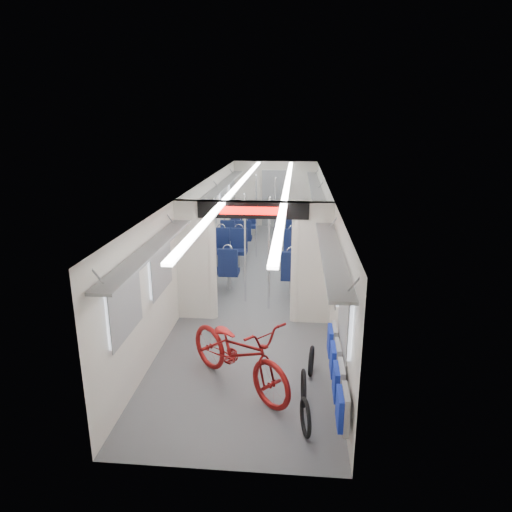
# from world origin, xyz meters

# --- Properties ---
(carriage) EXTENTS (12.00, 12.02, 2.31)m
(carriage) POSITION_xyz_m (0.00, -0.27, 1.50)
(carriage) COLOR #515456
(carriage) RESTS_ON ground
(bicycle) EXTENTS (2.02, 1.96, 1.10)m
(bicycle) POSITION_xyz_m (0.01, -4.33, 0.55)
(bicycle) COLOR maroon
(bicycle) RESTS_ON ground
(flip_bench) EXTENTS (0.12, 2.07, 0.47)m
(flip_bench) POSITION_xyz_m (1.35, -4.76, 0.58)
(flip_bench) COLOR gray
(flip_bench) RESTS_ON carriage
(bike_hoop_a) EXTENTS (0.15, 0.49, 0.49)m
(bike_hoop_a) POSITION_xyz_m (0.95, -5.32, 0.22)
(bike_hoop_a) COLOR black
(bike_hoop_a) RESTS_ON ground
(bike_hoop_b) EXTENTS (0.07, 0.51, 0.51)m
(bike_hoop_b) POSITION_xyz_m (0.93, -4.71, 0.23)
(bike_hoop_b) COLOR black
(bike_hoop_b) RESTS_ON ground
(bike_hoop_c) EXTENTS (0.11, 0.47, 0.47)m
(bike_hoop_c) POSITION_xyz_m (1.05, -3.94, 0.21)
(bike_hoop_c) COLOR black
(bike_hoop_c) RESTS_ON ground
(seat_bay_near_left) EXTENTS (0.91, 2.07, 1.10)m
(seat_bay_near_left) POSITION_xyz_m (-0.93, 0.39, 0.54)
(seat_bay_near_left) COLOR #0D163B
(seat_bay_near_left) RESTS_ON ground
(seat_bay_near_right) EXTENTS (0.93, 2.15, 1.12)m
(seat_bay_near_right) POSITION_xyz_m (0.93, 0.27, 0.55)
(seat_bay_near_right) COLOR #0D163B
(seat_bay_near_right) RESTS_ON ground
(seat_bay_far_left) EXTENTS (0.88, 1.93, 1.05)m
(seat_bay_far_left) POSITION_xyz_m (-0.93, 3.40, 0.52)
(seat_bay_far_left) COLOR #0D163B
(seat_bay_far_left) RESTS_ON ground
(seat_bay_far_right) EXTENTS (0.90, 2.00, 1.08)m
(seat_bay_far_right) POSITION_xyz_m (0.94, 3.62, 0.53)
(seat_bay_far_right) COLOR #0D163B
(seat_bay_far_right) RESTS_ON ground
(stanchion_near_left) EXTENTS (0.04, 0.04, 2.30)m
(stanchion_near_left) POSITION_xyz_m (-0.25, -1.14, 1.15)
(stanchion_near_left) COLOR silver
(stanchion_near_left) RESTS_ON ground
(stanchion_near_right) EXTENTS (0.05, 0.05, 2.30)m
(stanchion_near_right) POSITION_xyz_m (0.26, -1.49, 1.15)
(stanchion_near_right) COLOR silver
(stanchion_near_right) RESTS_ON ground
(stanchion_far_left) EXTENTS (0.04, 0.04, 2.30)m
(stanchion_far_left) POSITION_xyz_m (-0.31, 2.08, 1.15)
(stanchion_far_left) COLOR silver
(stanchion_far_left) RESTS_ON ground
(stanchion_far_right) EXTENTS (0.05, 0.05, 2.30)m
(stanchion_far_right) POSITION_xyz_m (0.22, 1.52, 1.15)
(stanchion_far_right) COLOR silver
(stanchion_far_right) RESTS_ON ground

